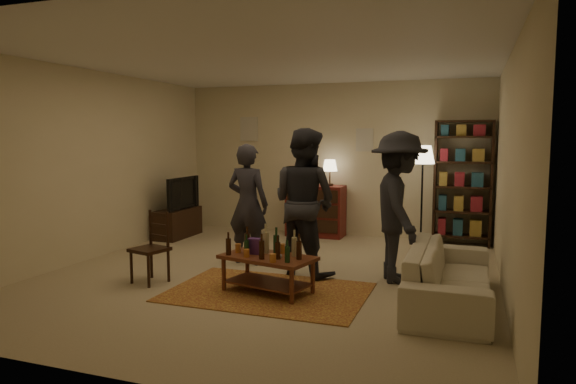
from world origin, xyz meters
The scene contains 13 objects.
floor centered at (0.00, 0.00, 0.00)m, with size 6.00×6.00×0.00m, color #C6B793.
room_shell centered at (-0.65, 2.98, 1.81)m, with size 6.00×6.00×6.00m.
rug centered at (0.26, -0.69, 0.01)m, with size 2.20×1.50×0.01m, color maroon.
coffee_table centered at (0.25, -0.69, 0.38)m, with size 1.13×0.78×0.76m.
dining_chair centered at (-1.22, -0.74, 0.45)m, with size 0.46×0.46×0.87m.
tv_stand centered at (-2.44, 1.80, 0.38)m, with size 0.40×1.00×1.06m.
dresser centered at (-0.19, 2.71, 0.48)m, with size 1.00×0.50×1.36m.
bookshelf centered at (2.25, 2.78, 1.03)m, with size 0.90×0.34×2.02m.
floor_lamp centered at (1.66, 2.23, 1.37)m, with size 0.36×0.36×1.62m.
sofa centered at (2.20, -0.40, 0.30)m, with size 2.08×0.81×0.61m, color beige.
person_left centered at (-0.51, 0.49, 0.83)m, with size 0.61×0.40×1.66m, color #2B2A32.
person_right centered at (0.40, 0.20, 0.93)m, with size 0.90×0.70×1.86m, color #2A2B32.
person_by_sofa centered at (1.57, 0.28, 0.91)m, with size 1.18×0.68×1.82m, color #222329.
Camera 1 is at (2.37, -5.92, 1.75)m, focal length 32.00 mm.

